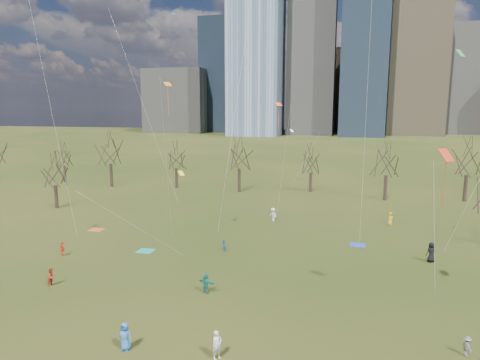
% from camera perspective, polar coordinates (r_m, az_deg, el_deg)
% --- Properties ---
extents(ground, '(500.00, 500.00, 0.00)m').
position_cam_1_polar(ground, '(35.54, -4.76, -14.44)').
color(ground, black).
rests_on(ground, ground).
extents(downtown_skyline, '(212.50, 78.00, 118.00)m').
position_cam_1_polar(downtown_skyline, '(242.94, 11.04, 15.30)').
color(downtown_skyline, slate).
rests_on(downtown_skyline, ground).
extents(bare_tree_row, '(113.04, 29.80, 9.50)m').
position_cam_1_polar(bare_tree_row, '(69.26, 4.90, 2.69)').
color(bare_tree_row, black).
rests_on(bare_tree_row, ground).
extents(blanket_teal, '(1.60, 1.50, 0.03)m').
position_cam_1_polar(blanket_teal, '(45.27, -12.48, -9.22)').
color(blanket_teal, teal).
rests_on(blanket_teal, ground).
extents(blanket_navy, '(1.60, 1.50, 0.03)m').
position_cam_1_polar(blanket_navy, '(47.72, 15.41, -8.35)').
color(blanket_navy, '#253DAD').
rests_on(blanket_navy, ground).
extents(blanket_crimson, '(1.60, 1.50, 0.03)m').
position_cam_1_polar(blanket_crimson, '(54.32, -18.62, -6.31)').
color(blanket_crimson, '#BA4725').
rests_on(blanket_crimson, ground).
extents(person_0, '(0.88, 0.60, 1.75)m').
position_cam_1_polar(person_0, '(28.27, -15.08, -19.50)').
color(person_0, '#2863B0').
rests_on(person_0, ground).
extents(person_1, '(0.72, 0.75, 1.73)m').
position_cam_1_polar(person_1, '(26.66, -3.08, -21.10)').
color(person_1, silver).
rests_on(person_1, ground).
extents(person_2, '(0.72, 0.85, 1.55)m').
position_cam_1_polar(person_2, '(39.12, -23.83, -11.72)').
color(person_2, '#B33519').
rests_on(person_2, ground).
extents(person_3, '(0.69, 0.87, 1.19)m').
position_cam_1_polar(person_3, '(30.20, 28.04, -18.96)').
color(person_3, slate).
rests_on(person_3, ground).
extents(person_4, '(0.90, 0.72, 1.43)m').
position_cam_1_polar(person_4, '(46.11, -22.59, -8.48)').
color(person_4, '#EF3F1A').
rests_on(person_4, ground).
extents(person_5, '(1.58, 0.93, 1.62)m').
position_cam_1_polar(person_5, '(34.76, -4.58, -13.55)').
color(person_5, '#1B7B6A').
rests_on(person_5, ground).
extents(person_6, '(1.10, 0.94, 1.91)m').
position_cam_1_polar(person_6, '(44.81, 24.13, -8.79)').
color(person_6, black).
rests_on(person_6, ground).
extents(person_8, '(0.59, 0.68, 1.18)m').
position_cam_1_polar(person_8, '(44.03, -2.21, -8.75)').
color(person_8, '#2A63B6').
rests_on(person_8, ground).
extents(person_9, '(1.25, 1.17, 1.70)m').
position_cam_1_polar(person_9, '(55.47, 4.42, -4.60)').
color(person_9, silver).
rests_on(person_9, ground).
extents(person_12, '(0.81, 0.97, 1.69)m').
position_cam_1_polar(person_12, '(56.43, 19.41, -4.89)').
color(person_12, gold).
rests_on(person_12, ground).
extents(kites_airborne, '(56.39, 45.83, 34.48)m').
position_cam_1_polar(kites_airborne, '(42.69, 3.72, 8.84)').
color(kites_airborne, orange).
rests_on(kites_airborne, ground).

